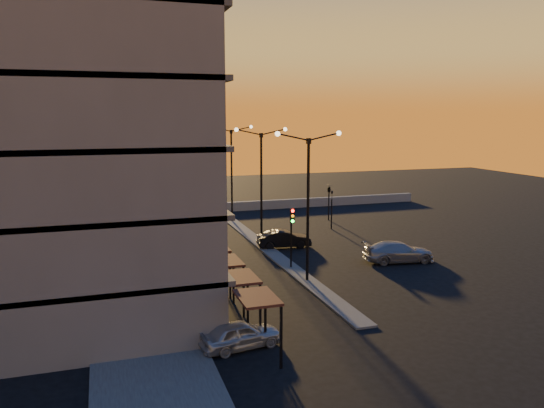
{
  "coord_description": "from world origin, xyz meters",
  "views": [
    {
      "loc": [
        -12.15,
        -30.16,
        10.42
      ],
      "look_at": [
        -0.73,
        5.0,
        4.25
      ],
      "focal_mm": 35.0,
      "sensor_mm": 36.0,
      "label": 1
    }
  ],
  "objects_px": {
    "car_sedan": "(284,239)",
    "streetlamp_mid": "(261,177)",
    "car_hatchback": "(241,334)",
    "car_wagon": "(399,252)",
    "traffic_light_main": "(292,228)"
  },
  "relations": [
    {
      "from": "car_sedan",
      "to": "streetlamp_mid",
      "type": "bearing_deg",
      "value": 56.81
    },
    {
      "from": "car_hatchback",
      "to": "car_wagon",
      "type": "distance_m",
      "value": 17.85
    },
    {
      "from": "car_hatchback",
      "to": "car_wagon",
      "type": "relative_size",
      "value": 0.73
    },
    {
      "from": "car_hatchback",
      "to": "car_sedan",
      "type": "xyz_separation_m",
      "value": [
        8.0,
        16.92,
        0.06
      ]
    },
    {
      "from": "streetlamp_mid",
      "to": "traffic_light_main",
      "type": "xyz_separation_m",
      "value": [
        0.0,
        -7.13,
        -2.7
      ]
    },
    {
      "from": "car_hatchback",
      "to": "car_wagon",
      "type": "height_order",
      "value": "car_wagon"
    },
    {
      "from": "streetlamp_mid",
      "to": "traffic_light_main",
      "type": "bearing_deg",
      "value": -90.0
    },
    {
      "from": "traffic_light_main",
      "to": "car_hatchback",
      "type": "bearing_deg",
      "value": -120.53
    },
    {
      "from": "car_sedan",
      "to": "car_wagon",
      "type": "height_order",
      "value": "car_wagon"
    },
    {
      "from": "traffic_light_main",
      "to": "car_wagon",
      "type": "distance_m",
      "value": 8.31
    },
    {
      "from": "streetlamp_mid",
      "to": "car_sedan",
      "type": "xyz_separation_m",
      "value": [
        1.5,
        -1.23,
        -4.89
      ]
    },
    {
      "from": "streetlamp_mid",
      "to": "car_sedan",
      "type": "relative_size",
      "value": 2.23
    },
    {
      "from": "car_wagon",
      "to": "car_sedan",
      "type": "bearing_deg",
      "value": 54.22
    },
    {
      "from": "car_sedan",
      "to": "car_hatchback",
      "type": "bearing_deg",
      "value": 160.84
    },
    {
      "from": "streetlamp_mid",
      "to": "car_sedan",
      "type": "bearing_deg",
      "value": -39.33
    }
  ]
}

